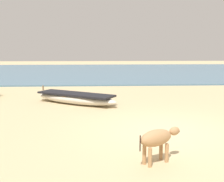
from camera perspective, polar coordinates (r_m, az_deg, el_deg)
The scene contains 4 objects.
ground at distance 7.69m, azimuth 10.95°, elevation -8.05°, with size 80.00×80.00×0.00m, color tan.
sea_water at distance 26.25m, azimuth 1.04°, elevation 4.05°, with size 60.00×20.00×0.08m, color slate.
fishing_boat_3 at distance 11.21m, azimuth -7.42°, elevation -1.41°, with size 3.58×2.66×0.63m.
calf_near_tan at distance 5.51m, azimuth 9.24°, elevation -9.60°, with size 0.96×0.69×0.67m.
Camera 1 is at (-1.82, -7.14, 2.21)m, focal length 44.91 mm.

